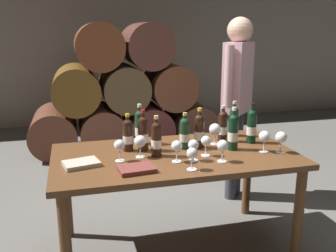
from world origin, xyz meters
TOP-DOWN VIEW (x-y plane):
  - ground_plane at (0.00, 0.00)m, footprint 14.00×14.00m
  - cellar_back_wall at (0.00, 4.20)m, footprint 10.00×0.24m
  - barrel_stack at (-0.00, 2.60)m, footprint 2.49×0.90m
  - dining_table at (0.00, 0.00)m, footprint 1.70×0.90m
  - wine_bottle_0 at (0.58, 0.32)m, footprint 0.07×0.07m
  - wine_bottle_1 at (-0.20, 0.13)m, footprint 0.07×0.07m
  - wine_bottle_2 at (0.43, -0.02)m, footprint 0.07×0.07m
  - wine_bottle_3 at (0.21, 0.09)m, footprint 0.07×0.07m
  - wine_bottle_4 at (0.10, 0.09)m, footprint 0.07×0.07m
  - wine_bottle_5 at (0.64, 0.10)m, footprint 0.07×0.07m
  - wine_bottle_6 at (-0.20, 0.29)m, footprint 0.07×0.07m
  - wine_bottle_7 at (-0.14, -0.02)m, footprint 0.07×0.07m
  - wine_bottle_8 at (0.44, 0.19)m, footprint 0.07×0.07m
  - wine_bottle_9 at (-0.31, 0.14)m, footprint 0.07×0.07m
  - wine_glass_0 at (-0.04, -0.17)m, footprint 0.07×0.07m
  - wine_glass_1 at (-0.25, -0.02)m, footprint 0.08×0.08m
  - wine_glass_2 at (0.26, -0.24)m, footprint 0.08×0.08m
  - wine_glass_3 at (0.08, -0.17)m, footprint 0.07×0.07m
  - wine_glass_4 at (0.02, -0.33)m, footprint 0.07×0.07m
  - wine_glass_5 at (0.73, -0.17)m, footprint 0.08×0.08m
  - wine_glass_6 at (-0.40, -0.06)m, footprint 0.07×0.07m
  - wine_glass_7 at (0.62, -0.12)m, footprint 0.08×0.08m
  - wine_glass_8 at (0.35, 0.13)m, footprint 0.09×0.09m
  - wine_glass_9 at (0.19, -0.10)m, footprint 0.07×0.07m
  - tasting_notebook at (-0.32, -0.26)m, footprint 0.24×0.18m
  - leather_ledger at (-0.65, -0.08)m, footprint 0.25×0.21m
  - sommelier_presenting at (0.80, 0.75)m, footprint 0.38×0.36m

SIDE VIEW (x-z plane):
  - ground_plane at x=0.00m, z-range 0.00..0.00m
  - dining_table at x=0.00m, z-range 0.29..1.05m
  - barrel_stack at x=0.00m, z-range -0.12..1.57m
  - tasting_notebook at x=-0.32m, z-range 0.76..0.79m
  - leather_ledger at x=-0.65m, z-range 0.76..0.79m
  - wine_glass_9 at x=0.19m, z-range 0.79..0.93m
  - wine_glass_4 at x=0.02m, z-range 0.79..0.93m
  - wine_glass_3 at x=0.08m, z-range 0.79..0.94m
  - wine_glass_0 at x=-0.04m, z-range 0.79..0.94m
  - wine_glass_6 at x=-0.40m, z-range 0.79..0.94m
  - wine_glass_2 at x=0.26m, z-range 0.79..0.94m
  - wine_glass_5 at x=0.73m, z-range 0.79..0.95m
  - wine_glass_7 at x=0.62m, z-range 0.79..0.95m
  - wine_glass_1 at x=-0.25m, z-range 0.79..0.95m
  - wine_glass_8 at x=0.35m, z-range 0.79..0.96m
  - wine_bottle_4 at x=0.10m, z-range 0.74..1.01m
  - wine_bottle_9 at x=-0.31m, z-range 0.74..1.02m
  - wine_bottle_8 at x=0.44m, z-range 0.74..1.03m
  - wine_bottle_7 at x=-0.14m, z-range 0.74..1.03m
  - wine_bottle_0 at x=0.58m, z-range 0.74..1.03m
  - wine_bottle_1 at x=-0.20m, z-range 0.74..1.04m
  - wine_bottle_3 at x=0.21m, z-range 0.74..1.04m
  - wine_bottle_6 at x=-0.20m, z-range 0.74..1.05m
  - wine_bottle_5 at x=0.64m, z-range 0.74..1.05m
  - wine_bottle_2 at x=0.43m, z-range 0.74..1.05m
  - sommelier_presenting at x=0.80m, z-range 0.19..1.90m
  - cellar_back_wall at x=0.00m, z-range 0.00..2.80m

